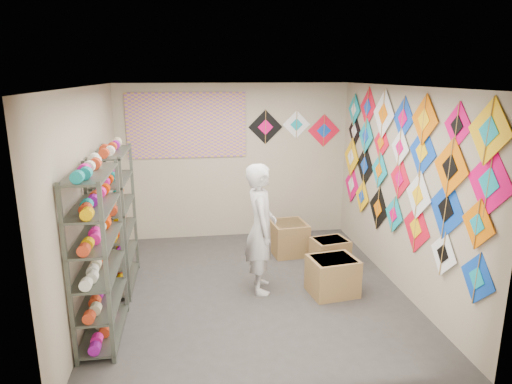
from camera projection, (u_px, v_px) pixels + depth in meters
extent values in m
plane|color=#322F2C|center=(252.00, 290.00, 6.18)|extent=(4.50, 4.50, 0.00)
plane|color=tan|center=(234.00, 162.00, 7.99)|extent=(4.00, 0.00, 4.00)
plane|color=tan|center=(290.00, 265.00, 3.68)|extent=(4.00, 0.00, 4.00)
plane|color=tan|center=(89.00, 200.00, 5.56)|extent=(0.00, 4.50, 4.50)
plane|color=tan|center=(399.00, 189.00, 6.12)|extent=(0.00, 4.50, 4.50)
plane|color=slate|center=(251.00, 86.00, 5.50)|extent=(4.50, 4.50, 0.00)
cube|color=#4C5147|center=(98.00, 257.00, 4.87)|extent=(0.40, 1.10, 1.90)
cube|color=#4C5147|center=(116.00, 220.00, 6.12)|extent=(0.40, 1.10, 1.90)
cylinder|color=#FF179D|center=(88.00, 267.00, 4.39)|extent=(0.12, 0.10, 0.12)
cylinder|color=#F43600|center=(92.00, 259.00, 4.57)|extent=(0.12, 0.10, 0.12)
cylinder|color=#EFAD00|center=(95.00, 252.00, 4.76)|extent=(0.12, 0.10, 0.12)
cylinder|color=white|center=(99.00, 245.00, 4.94)|extent=(0.12, 0.10, 0.12)
cylinder|color=red|center=(102.00, 239.00, 5.13)|extent=(0.12, 0.10, 0.12)
cylinder|color=#951297|center=(105.00, 233.00, 5.31)|extent=(0.12, 0.10, 0.12)
cylinder|color=#C9BA90|center=(110.00, 224.00, 5.64)|extent=(0.12, 0.10, 0.12)
cylinder|color=teal|center=(112.00, 219.00, 5.82)|extent=(0.12, 0.10, 0.12)
cylinder|color=#FF179D|center=(114.00, 215.00, 6.00)|extent=(0.12, 0.10, 0.12)
cylinder|color=#F43600|center=(117.00, 211.00, 6.19)|extent=(0.12, 0.10, 0.12)
cylinder|color=#EFAD00|center=(119.00, 207.00, 6.37)|extent=(0.12, 0.10, 0.12)
cylinder|color=white|center=(120.00, 203.00, 6.55)|extent=(0.12, 0.10, 0.12)
cube|color=#0E41B4|center=(477.00, 278.00, 4.48)|extent=(0.03, 0.55, 0.55)
cube|color=white|center=(443.00, 254.00, 5.04)|extent=(0.03, 0.52, 0.52)
cube|color=red|center=(416.00, 228.00, 5.66)|extent=(0.02, 0.66, 0.66)
cube|color=#0F95A7|center=(394.00, 215.00, 6.24)|extent=(0.03, 0.52, 0.52)
cube|color=black|center=(378.00, 208.00, 6.79)|extent=(0.02, 0.65, 0.65)
cube|color=yellow|center=(362.00, 197.00, 7.38)|extent=(0.03, 0.54, 0.54)
cube|color=#DE015C|center=(352.00, 184.00, 7.88)|extent=(0.03, 0.64, 0.64)
cube|color=orange|center=(478.00, 224.00, 4.41)|extent=(0.01, 0.52, 0.52)
cube|color=#0E41B4|center=(446.00, 209.00, 4.98)|extent=(0.03, 0.70, 0.70)
cube|color=white|center=(418.00, 195.00, 5.55)|extent=(0.02, 0.61, 0.61)
cube|color=red|center=(400.00, 179.00, 6.06)|extent=(0.02, 0.56, 0.56)
cube|color=#0F95A7|center=(379.00, 170.00, 6.67)|extent=(0.03, 0.53, 0.53)
cube|color=black|center=(365.00, 166.00, 7.26)|extent=(0.01, 0.68, 0.68)
cube|color=yellow|center=(351.00, 157.00, 7.80)|extent=(0.02, 0.66, 0.66)
cube|color=#DE015C|center=(490.00, 183.00, 4.24)|extent=(0.02, 0.69, 0.69)
cube|color=orange|center=(451.00, 167.00, 4.84)|extent=(0.03, 0.66, 0.66)
cube|color=#0E41B4|center=(422.00, 151.00, 5.45)|extent=(0.03, 0.64, 0.64)
cube|color=white|center=(400.00, 148.00, 5.98)|extent=(0.01, 0.50, 0.50)
cube|color=red|center=(381.00, 142.00, 6.60)|extent=(0.03, 0.51, 0.51)
cube|color=#0F95A7|center=(366.00, 136.00, 7.12)|extent=(0.03, 0.56, 0.56)
cube|color=black|center=(355.00, 131.00, 7.65)|extent=(0.01, 0.56, 0.56)
cube|color=yellow|center=(489.00, 131.00, 4.19)|extent=(0.04, 0.65, 0.65)
cube|color=#DE015C|center=(458.00, 126.00, 4.71)|extent=(0.01, 0.51, 0.51)
cube|color=orange|center=(424.00, 120.00, 5.34)|extent=(0.02, 0.61, 0.61)
cube|color=#0E41B4|center=(403.00, 118.00, 5.90)|extent=(0.03, 0.58, 0.58)
cube|color=white|center=(384.00, 114.00, 6.45)|extent=(0.02, 0.70, 0.70)
cube|color=red|center=(368.00, 107.00, 7.05)|extent=(0.03, 0.63, 0.63)
cube|color=#0F95A7|center=(354.00, 110.00, 7.58)|extent=(0.01, 0.53, 0.53)
cube|color=black|center=(265.00, 127.00, 7.91)|extent=(0.60, 0.02, 0.60)
cube|color=white|center=(296.00, 125.00, 7.97)|extent=(0.49, 0.02, 0.49)
cube|color=red|center=(324.00, 131.00, 8.07)|extent=(0.58, 0.02, 0.58)
cube|color=#7A4699|center=(187.00, 125.00, 7.70)|extent=(2.00, 0.01, 1.10)
imported|color=beige|center=(261.00, 229.00, 6.00)|extent=(0.68, 0.49, 1.74)
cube|color=brown|center=(333.00, 276.00, 6.04)|extent=(0.67, 0.58, 0.50)
cube|color=brown|center=(330.00, 252.00, 6.94)|extent=(0.59, 0.51, 0.42)
cube|color=brown|center=(289.00, 238.00, 7.41)|extent=(0.60, 0.65, 0.52)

